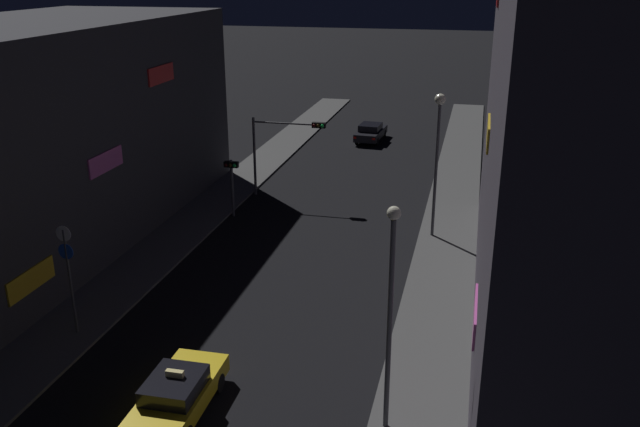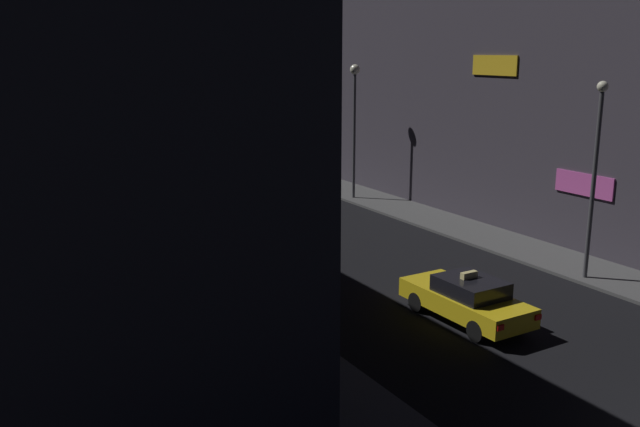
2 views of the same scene
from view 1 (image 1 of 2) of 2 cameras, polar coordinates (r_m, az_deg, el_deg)
The scene contains 9 objects.
sidewalk_left at distance 42.28m, azimuth -7.76°, elevation 1.79°, with size 2.98×64.20×0.12m, color #4C4C4C.
sidewalk_right at distance 39.63m, azimuth 11.11°, elevation 0.33°, with size 2.98×64.20×0.12m, color #4C4C4C.
taxi at distance 22.15m, azimuth -11.97°, elevation -14.72°, with size 1.88×4.48×1.62m.
far_car at distance 54.78m, azimuth 4.31°, elevation 6.89°, with size 2.11×4.56×1.42m.
traffic_light_overhead at distance 40.35m, azimuth -3.19°, elevation 6.21°, with size 4.50×0.42×4.82m.
traffic_light_left_kerb at distance 37.61m, azimuth -7.49°, elevation 3.18°, with size 0.80×0.42×3.27m.
sign_pole_left at distance 26.61m, azimuth -20.50°, elevation -4.40°, with size 0.61×0.10×4.35m.
street_lamp_near_block at distance 19.30m, azimuth 5.97°, elevation -7.35°, with size 0.39×0.39×7.08m.
street_lamp_far_block at distance 33.99m, azimuth 9.94°, elevation 6.36°, with size 0.55×0.55×7.36m.
Camera 1 is at (7.91, -7.26, 13.24)m, focal length 37.84 mm.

